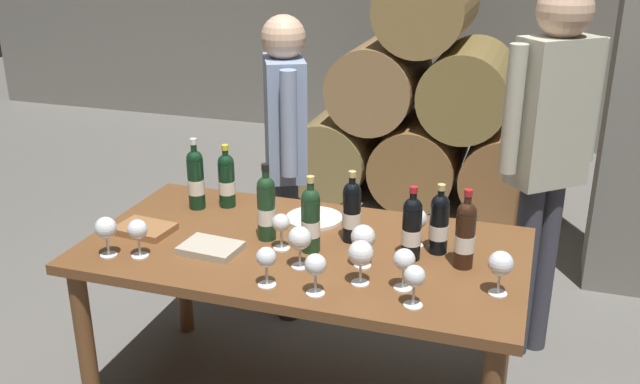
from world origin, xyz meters
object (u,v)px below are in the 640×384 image
wine_glass_0 (281,224)px  wine_glass_5 (501,264)px  wine_bottle_0 (412,228)px  serving_plate (314,218)px  wine_bottle_5 (465,234)px  wine_glass_10 (138,231)px  wine_bottle_2 (266,207)px  wine_bottle_3 (311,219)px  taster_seated_left (285,145)px  wine_bottle_6 (439,223)px  wine_glass_7 (404,261)px  wine_glass_1 (417,220)px  wine_glass_4 (414,278)px  wine_glass_9 (300,239)px  wine_glass_11 (106,229)px  wine_bottle_7 (227,180)px  wine_glass_3 (361,254)px  wine_glass_2 (363,238)px  wine_bottle_4 (352,211)px  leather_ledger (145,229)px  wine_glass_6 (266,259)px  sommelier_presenting (549,142)px  dining_table (304,267)px  tasting_notebook (211,248)px  wine_bottle_1 (196,179)px  wine_glass_8 (315,266)px

wine_glass_0 → wine_glass_5: 0.83m
wine_bottle_0 → serving_plate: (-0.46, 0.23, -0.12)m
wine_bottle_5 → wine_glass_10: (-1.16, -0.29, -0.02)m
wine_bottle_2 → wine_glass_5: bearing=-10.7°
wine_bottle_3 → taster_seated_left: 0.85m
wine_bottle_6 → wine_glass_7: 0.33m
wine_bottle_3 → serving_plate: bearing=105.9°
serving_plate → wine_glass_1: bearing=-14.6°
wine_bottle_3 → wine_glass_4: 0.54m
wine_glass_9 → taster_seated_left: size_ratio=0.10×
wine_glass_11 → wine_bottle_7: bearing=69.9°
wine_glass_1 → wine_glass_10: 1.05m
wine_glass_3 → wine_glass_5: size_ratio=1.02×
wine_bottle_3 → wine_glass_2: wine_bottle_3 is taller
wine_bottle_7 → taster_seated_left: bearing=76.0°
wine_glass_3 → taster_seated_left: 1.14m
wine_bottle_4 → leather_ledger: (-0.82, -0.19, -0.11)m
wine_bottle_5 → wine_glass_5: size_ratio=1.89×
wine_glass_1 → wine_glass_5: wine_glass_5 is taller
wine_bottle_2 → wine_glass_9: 0.28m
wine_bottle_6 → wine_glass_3: wine_bottle_6 is taller
wine_bottle_6 → wine_glass_4: wine_bottle_6 is taller
wine_glass_9 → wine_glass_11: wine_glass_9 is taller
wine_glass_0 → wine_glass_5: bearing=-7.0°
wine_glass_2 → wine_glass_9: size_ratio=1.02×
wine_bottle_3 → wine_glass_1: size_ratio=1.95×
wine_bottle_7 → wine_glass_6: bearing=-54.8°
wine_glass_2 → wine_glass_10: (-0.82, -0.18, -0.01)m
wine_glass_7 → sommelier_presenting: size_ratio=0.09×
wine_bottle_3 → leather_ledger: wine_bottle_3 is taller
wine_glass_0 → sommelier_presenting: sommelier_presenting is taller
wine_glass_3 → wine_glass_11: bearing=-175.1°
wine_bottle_5 → sommelier_presenting: bearing=70.8°
dining_table → wine_glass_3: size_ratio=10.45×
tasting_notebook → sommelier_presenting: bearing=42.1°
wine_bottle_4 → wine_glass_2: 0.23m
wine_glass_9 → wine_glass_0: bearing=134.4°
wine_bottle_1 → wine_bottle_5: bearing=-9.9°
wine_glass_8 → wine_glass_2: bearing=68.2°
wine_glass_0 → wine_glass_2: bearing=-7.5°
wine_bottle_4 → wine_glass_11: bearing=-153.5°
wine_bottle_3 → serving_plate: 0.32m
wine_glass_0 → tasting_notebook: wine_glass_0 is taller
wine_bottle_1 → wine_glass_6: (0.56, -0.56, -0.03)m
wine_bottle_7 → wine_glass_2: (0.72, -0.38, -0.01)m
wine_glass_10 → wine_glass_0: bearing=25.1°
wine_bottle_0 → wine_glass_5: size_ratio=1.80×
wine_glass_1 → wine_bottle_4: bearing=-173.4°
wine_bottle_2 → wine_bottle_6: size_ratio=1.14×
wine_glass_1 → tasting_notebook: 0.79m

